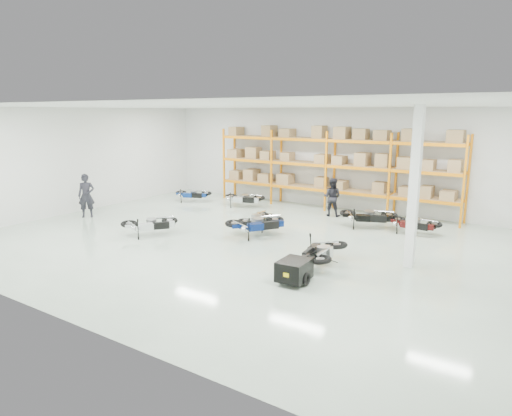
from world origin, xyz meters
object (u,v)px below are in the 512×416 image
Objects in this scene: moto_silver_left at (150,221)px; moto_back_c at (368,213)px; trailer at (294,270)px; moto_back_b at (243,196)px; moto_blue_centre at (257,220)px; moto_black_far_left at (258,216)px; person_back at (332,197)px; moto_touring_right at (322,248)px; moto_back_a at (192,192)px; person_left at (86,196)px; moto_back_d at (414,221)px.

moto_silver_left is 8.10m from moto_back_c.
trailer is 0.89× the size of moto_back_b.
trailer is at bearing 164.09° from moto_back_c.
moto_black_far_left is at bearing -24.12° from moto_blue_centre.
person_back is at bearing 42.03° from moto_back_c.
moto_silver_left is 1.09× the size of moto_black_far_left.
person_back reaches higher than moto_silver_left.
moto_back_b is 1.03× the size of person_back.
trailer is (6.52, -1.29, -0.16)m from moto_silver_left.
moto_black_far_left is 0.95× the size of moto_back_b.
moto_touring_right is (3.29, -1.70, -0.02)m from moto_blue_centre.
moto_back_a is at bearing 68.82° from moto_back_c.
moto_blue_centre is 1.10× the size of moto_silver_left.
moto_silver_left is 6.53m from moto_touring_right.
person_back reaches higher than trailer.
moto_blue_centre reaches higher than moto_back_a.
moto_back_b is 6.81m from person_left.
moto_back_a is at bearing 144.28° from moto_touring_right.
moto_blue_centre is at bearing -142.99° from moto_back_a.
moto_touring_right is 1.61m from trailer.
moto_blue_centre is at bearing 71.14° from person_back.
moto_back_c reaches higher than moto_black_far_left.
person_back reaches higher than moto_back_a.
person_back reaches higher than moto_blue_centre.
moto_silver_left is 5.93m from moto_back_b.
trailer is 0.80× the size of moto_back_c.
moto_touring_right reaches higher than moto_black_far_left.
moto_black_far_left is 4.63m from moto_touring_right.
person_back reaches higher than moto_back_b.
moto_back_a is (-9.46, 6.87, 0.12)m from trailer.
moto_black_far_left is 0.99× the size of moto_back_d.
person_back is (4.20, 0.50, 0.30)m from moto_back_b.
moto_black_far_left is 0.85× the size of moto_back_c.
moto_back_c reaches higher than trailer.
moto_blue_centre is 3.70m from moto_touring_right.
moto_back_d is 13.02m from person_left.
person_back is at bearing -11.17° from person_left.
moto_silver_left is 0.95× the size of moto_touring_right.
moto_back_d is at bearing -156.93° from moto_black_far_left.
person_left is (-7.05, -2.29, 0.43)m from moto_black_far_left.
moto_silver_left is 1.16× the size of trailer.
person_back is at bearing -85.98° from moto_silver_left.
person_left is at bearing 26.56° from person_back.
moto_back_b is at bearing -1.28° from person_back.
person_back is (7.01, 0.86, 0.33)m from moto_back_a.
moto_touring_right reaches higher than moto_back_b.
moto_silver_left is at bearing 66.26° from moto_blue_centre.
moto_back_c is (6.18, -0.55, 0.06)m from moto_back_b.
trailer is at bearing -154.83° from moto_silver_left.
trailer is 6.70m from moto_back_c.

